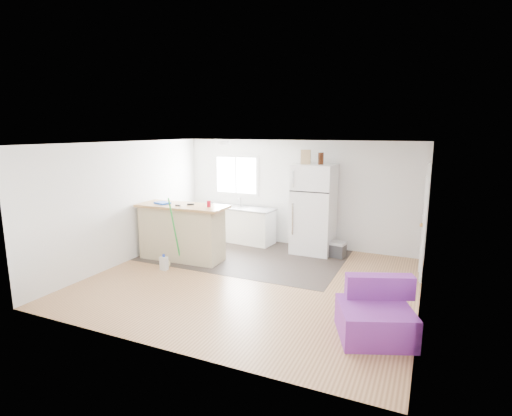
{
  "coord_description": "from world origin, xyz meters",
  "views": [
    {
      "loc": [
        2.8,
        -6.07,
        2.61
      ],
      "look_at": [
        -0.23,
        0.7,
        1.16
      ],
      "focal_mm": 28.0,
      "sensor_mm": 36.0,
      "label": 1
    }
  ],
  "objects": [
    {
      "name": "room",
      "position": [
        0.0,
        0.0,
        1.2
      ],
      "size": [
        5.51,
        5.01,
        2.41
      ],
      "color": "brown",
      "rests_on": "ground"
    },
    {
      "name": "cooler",
      "position": [
        1.03,
        1.96,
        0.17
      ],
      "size": [
        0.47,
        0.35,
        0.33
      ],
      "rotation": [
        0.0,
        0.0,
        -0.16
      ],
      "color": "#313234",
      "rests_on": "floor"
    },
    {
      "name": "bottle_right",
      "position": [
        0.66,
        2.06,
        2.04
      ],
      "size": [
        0.09,
        0.09,
        0.25
      ],
      "primitive_type": "cylinder",
      "rotation": [
        0.0,
        0.0,
        0.31
      ],
      "color": "#39180A",
      "rests_on": "refrigerator"
    },
    {
      "name": "refrigerator",
      "position": [
        0.51,
        2.09,
        0.96
      ],
      "size": [
        0.85,
        0.81,
        1.91
      ],
      "rotation": [
        0.0,
        0.0,
        -0.01
      ],
      "color": "white",
      "rests_on": "floor"
    },
    {
      "name": "interior_door",
      "position": [
        2.72,
        1.55,
        1.02
      ],
      "size": [
        0.11,
        0.92,
        2.1
      ],
      "color": "white",
      "rests_on": "right_wall"
    },
    {
      "name": "tool_b",
      "position": [
        -1.79,
        0.38,
        1.15
      ],
      "size": [
        0.1,
        0.05,
        0.03
      ],
      "primitive_type": "cube",
      "rotation": [
        0.0,
        0.0,
        0.05
      ],
      "color": "black",
      "rests_on": "peninsula"
    },
    {
      "name": "tool_a",
      "position": [
        -1.61,
        0.57,
        1.15
      ],
      "size": [
        0.15,
        0.1,
        0.03
      ],
      "primitive_type": "cube",
      "rotation": [
        0.0,
        0.0,
        0.44
      ],
      "color": "black",
      "rests_on": "peninsula"
    },
    {
      "name": "mop",
      "position": [
        -1.77,
        -0.01,
        0.23
      ],
      "size": [
        0.23,
        0.39,
        1.39
      ],
      "rotation": [
        0.0,
        0.0,
        0.04
      ],
      "color": "green",
      "rests_on": "floor"
    },
    {
      "name": "vinyl_zone",
      "position": [
        -0.73,
        1.25,
        0.0
      ],
      "size": [
        4.05,
        2.5,
        0.0
      ],
      "primitive_type": "cube",
      "color": "#312924",
      "rests_on": "floor"
    },
    {
      "name": "purple_seat",
      "position": [
        2.26,
        -1.1,
        0.27
      ],
      "size": [
        1.13,
        1.12,
        0.73
      ],
      "rotation": [
        0.0,
        0.0,
        0.37
      ],
      "color": "#7A2E95",
      "rests_on": "floor"
    },
    {
      "name": "ceiling_fixture",
      "position": [
        -1.2,
        1.2,
        2.36
      ],
      "size": [
        0.3,
        0.3,
        0.07
      ],
      "primitive_type": "cylinder",
      "color": "white",
      "rests_on": "ceiling"
    },
    {
      "name": "peninsula",
      "position": [
        -1.8,
        0.51,
        0.58
      ],
      "size": [
        1.88,
        0.77,
        1.14
      ],
      "rotation": [
        0.0,
        0.0,
        0.03
      ],
      "color": "#C5B68E",
      "rests_on": "floor"
    },
    {
      "name": "kitchen_cabinets",
      "position": [
        -1.4,
        2.21,
        0.42
      ],
      "size": [
        1.91,
        0.76,
        1.1
      ],
      "rotation": [
        0.0,
        0.0,
        -0.1
      ],
      "color": "white",
      "rests_on": "floor"
    },
    {
      "name": "cardboard_box",
      "position": [
        0.32,
        2.01,
        2.06
      ],
      "size": [
        0.21,
        0.13,
        0.3
      ],
      "primitive_type": "cube",
      "rotation": [
        0.0,
        0.0,
        0.17
      ],
      "color": "tan",
      "rests_on": "refrigerator"
    },
    {
      "name": "cleaner_jug",
      "position": [
        -1.75,
        -0.19,
        0.13
      ],
      "size": [
        0.15,
        0.11,
        0.31
      ],
      "rotation": [
        0.0,
        0.0,
        -0.09
      ],
      "color": "silver",
      "rests_on": "floor"
    },
    {
      "name": "red_cup",
      "position": [
        -1.17,
        0.54,
        1.2
      ],
      "size": [
        0.1,
        0.1,
        0.12
      ],
      "primitive_type": "cylinder",
      "rotation": [
        0.0,
        0.0,
        0.29
      ],
      "color": "red",
      "rests_on": "peninsula"
    },
    {
      "name": "window",
      "position": [
        -1.55,
        2.49,
        1.55
      ],
      "size": [
        1.18,
        0.06,
        0.98
      ],
      "color": "white",
      "rests_on": "back_wall"
    },
    {
      "name": "blue_tray",
      "position": [
        -2.21,
        0.44,
        1.16
      ],
      "size": [
        0.35,
        0.3,
        0.04
      ],
      "primitive_type": "cube",
      "rotation": [
        0.0,
        0.0,
        -0.29
      ],
      "color": "blue",
      "rests_on": "peninsula"
    },
    {
      "name": "bottle_left",
      "position": [
        0.62,
        2.02,
        2.04
      ],
      "size": [
        0.09,
        0.09,
        0.25
      ],
      "primitive_type": "cylinder",
      "rotation": [
        0.0,
        0.0,
        -0.31
      ],
      "color": "#39180A",
      "rests_on": "refrigerator"
    }
  ]
}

